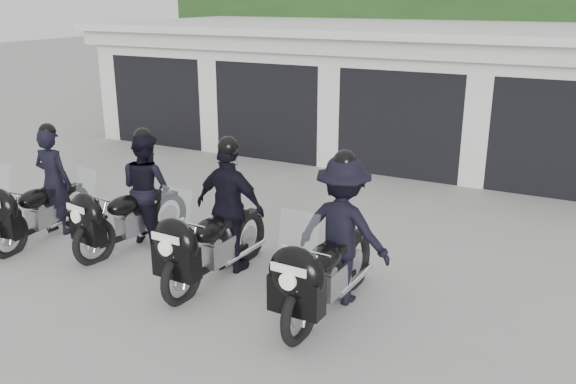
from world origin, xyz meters
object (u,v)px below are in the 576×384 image
at_px(police_bike_c, 222,218).
at_px(police_bike_d, 336,241).
at_px(police_bike_b, 137,196).
at_px(police_bike_a, 41,194).

relative_size(police_bike_c, police_bike_d, 0.98).
bearing_deg(police_bike_d, police_bike_b, 175.63).
bearing_deg(police_bike_d, police_bike_a, -176.63).
bearing_deg(police_bike_c, police_bike_d, -0.74).
distance_m(police_bike_c, police_bike_d, 1.69).
bearing_deg(police_bike_a, police_bike_d, -4.12).
distance_m(police_bike_a, police_bike_d, 4.89).
relative_size(police_bike_a, police_bike_d, 0.92).
bearing_deg(police_bike_b, police_bike_a, -151.95).
distance_m(police_bike_a, police_bike_b, 1.57).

